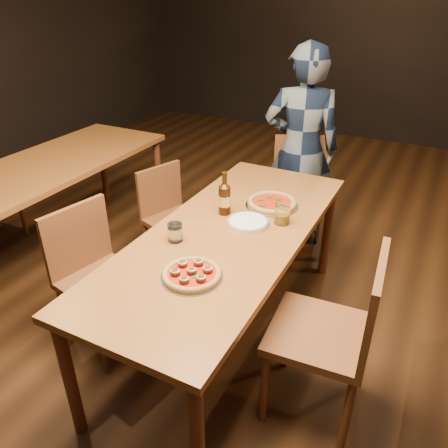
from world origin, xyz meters
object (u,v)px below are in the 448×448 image
at_px(chair_main_e, 319,332).
at_px(beer_bottle, 225,199).
at_px(chair_main_nw, 103,280).
at_px(amber_glass, 282,215).
at_px(pizza_margherita, 272,203).
at_px(chair_end, 301,197).
at_px(table_left, 49,172).
at_px(diner, 301,150).
at_px(water_glass, 175,232).
at_px(plate_stack, 248,222).
at_px(table_main, 228,242).
at_px(chair_main_sw, 176,220).
at_px(pizza_meatball, 192,274).

relative_size(chair_main_e, beer_bottle, 3.82).
relative_size(chair_main_nw, amber_glass, 8.50).
xyz_separation_m(chair_main_nw, amber_glass, (0.84, 0.60, 0.35)).
bearing_deg(chair_main_nw, pizza_margherita, -31.07).
height_order(chair_end, amber_glass, chair_end).
distance_m(table_left, diner, 1.96).
bearing_deg(pizza_margherita, chair_main_e, -51.83).
bearing_deg(chair_end, water_glass, -122.70).
relative_size(plate_stack, diner, 0.15).
height_order(chair_main_nw, chair_end, chair_end).
relative_size(table_main, chair_end, 2.11).
distance_m(chair_main_nw, amber_glass, 1.09).
bearing_deg(chair_main_nw, chair_main_sw, 16.32).
relative_size(plate_stack, water_glass, 2.36).
distance_m(chair_main_e, chair_end, 1.56).
xyz_separation_m(table_left, chair_main_e, (2.32, -0.56, -0.19)).
bearing_deg(chair_main_nw, chair_main_e, -73.36).
height_order(chair_main_sw, pizza_meatball, chair_main_sw).
distance_m(pizza_meatball, plate_stack, 0.59).
xyz_separation_m(chair_main_sw, chair_main_e, (1.31, -0.76, 0.08)).
xyz_separation_m(table_left, plate_stack, (1.76, -0.18, 0.08)).
bearing_deg(chair_main_e, beer_bottle, -125.31).
relative_size(water_glass, amber_glass, 0.93).
bearing_deg(diner, chair_main_sw, 32.07).
bearing_deg(chair_main_nw, table_left, 69.58).
xyz_separation_m(chair_end, plate_stack, (0.01, -1.06, 0.29)).
bearing_deg(chair_main_sw, plate_stack, -97.61).
relative_size(table_main, amber_glass, 18.74).
xyz_separation_m(plate_stack, diner, (-0.09, 1.19, 0.04)).
bearing_deg(chair_main_sw, water_glass, -126.97).
xyz_separation_m(chair_main_e, chair_end, (-0.57, 1.45, -0.02)).
distance_m(table_left, chair_main_nw, 1.30).
relative_size(chair_main_sw, plate_stack, 3.50).
xyz_separation_m(chair_main_nw, pizza_meatball, (0.66, -0.09, 0.32)).
bearing_deg(chair_main_e, diner, -161.90).
height_order(chair_main_nw, diner, diner).
relative_size(table_left, plate_stack, 8.54).
bearing_deg(diner, water_glass, 64.48).
xyz_separation_m(table_left, diner, (1.67, 1.02, 0.13)).
bearing_deg(table_main, amber_glass, 44.47).
distance_m(table_left, chair_end, 1.97).
bearing_deg(chair_main_sw, pizza_meatball, -123.74).
bearing_deg(water_glass, chair_main_sw, 124.00).
distance_m(pizza_meatball, beer_bottle, 0.67).
relative_size(chair_main_sw, chair_end, 0.87).
distance_m(table_left, chair_main_e, 2.39).
height_order(chair_main_sw, pizza_margherita, chair_main_sw).
bearing_deg(water_glass, plate_stack, 52.00).
xyz_separation_m(table_main, diner, (-0.03, 1.32, 0.13)).
xyz_separation_m(chair_main_e, plate_stack, (-0.56, 0.39, 0.27)).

